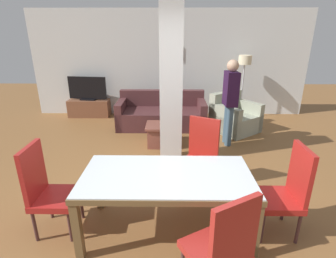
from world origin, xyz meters
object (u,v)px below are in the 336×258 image
dining_chair_head_left (47,188)px  coffee_table (163,134)px  dining_chair_head_right (287,190)px  dining_table (167,185)px  dining_chair_near_right (222,246)px  sofa (162,115)px  tv_stand (89,108)px  bottle (168,117)px  standing_person (230,97)px  floor_lamp (244,66)px  armchair (234,118)px  dining_chair_far_right (200,154)px  tv_screen (87,89)px

dining_chair_head_left → coffee_table: bearing=153.7°
dining_chair_head_right → dining_chair_head_left: same height
dining_table → dining_chair_near_right: dining_chair_near_right is taller
sofa → dining_chair_head_left: bearing=72.4°
dining_table → tv_stand: (-2.16, 4.32, -0.36)m
dining_table → bottle: size_ratio=6.25×
coffee_table → standing_person: bearing=3.4°
dining_table → floor_lamp: bearing=66.2°
dining_chair_head_right → armchair: (0.18, 3.26, -0.25)m
floor_lamp → dining_chair_far_right: bearing=-112.8°
sofa → standing_person: standing_person is taller
dining_chair_head_right → tv_stand: 5.54m
armchair → standing_person: bearing=31.8°
dining_chair_head_left → sofa: bearing=162.4°
bottle → standing_person: size_ratio=0.18×
armchair → floor_lamp: size_ratio=0.75×
dining_table → bottle: (-0.02, 2.55, -0.05)m
dining_chair_head_left → dining_chair_head_right: bearing=90.0°
sofa → bottle: size_ratio=7.02×
tv_stand → tv_screen: size_ratio=1.06×
dining_chair_head_left → coffee_table: dining_chair_head_left is taller
dining_chair_far_right → tv_screen: bearing=-25.2°
standing_person → tv_screen: bearing=58.0°
dining_chair_head_left → tv_stand: bearing=-169.0°
armchair → tv_screen: bearing=-53.0°
dining_chair_far_right → coffee_table: bearing=-42.1°
dining_chair_far_right → floor_lamp: 3.70m
sofa → standing_person: (1.36, -1.06, 0.69)m
sofa → tv_stand: bearing=-21.0°
dining_chair_far_right → armchair: bearing=-85.5°
dining_chair_near_right → dining_chair_head_right: size_ratio=1.00×
tv_screen → floor_lamp: size_ratio=0.63×
standing_person → tv_stand: bearing=58.0°
dining_chair_head_right → floor_lamp: bearing=-7.5°
armchair → dining_chair_near_right: bearing=39.2°
dining_table → coffee_table: bearing=92.9°
dining_chair_near_right → dining_chair_head_right: 1.17m
dining_chair_head_right → tv_screen: (-3.45, 4.32, 0.20)m
dining_chair_head_left → tv_stand: (-0.84, 4.32, -0.32)m
tv_stand → standing_person: standing_person is taller
standing_person → armchair: bearing=-24.9°
bottle → tv_stand: (-2.13, 1.77, -0.32)m
floor_lamp → dining_chair_near_right: bearing=-105.6°
dining_chair_head_right → coffee_table: (-1.42, 2.42, -0.32)m
coffee_table → floor_lamp: (1.97, 1.77, 1.13)m
tv_screen → armchair: bearing=171.0°
dining_chair_head_left → bottle: dining_chair_head_left is taller
coffee_table → bottle: 0.36m
dining_chair_head_right → tv_screen: bearing=38.7°
dining_chair_head_left → bottle: (1.30, 2.55, -0.00)m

